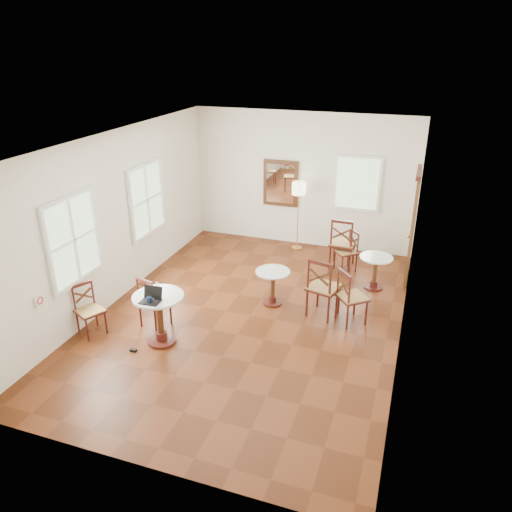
{
  "coord_description": "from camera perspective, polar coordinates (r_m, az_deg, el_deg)",
  "views": [
    {
      "loc": [
        2.5,
        -6.99,
        4.41
      ],
      "look_at": [
        0.0,
        0.3,
        1.0
      ],
      "focal_mm": 34.73,
      "sensor_mm": 36.0,
      "label": 1
    }
  ],
  "objects": [
    {
      "name": "laptop",
      "position": [
        7.51,
        -11.95,
        -4.72
      ],
      "size": [
        0.3,
        0.25,
        0.21
      ],
      "rotation": [
        0.0,
        0.0,
        0.03
      ],
      "color": "black",
      "rests_on": "cafe_table_near"
    },
    {
      "name": "cafe_table_near",
      "position": [
        7.81,
        -11.04,
        -6.54
      ],
      "size": [
        0.78,
        0.78,
        0.83
      ],
      "color": "#461811",
      "rests_on": "ground"
    },
    {
      "name": "floor_lamp",
      "position": [
        10.89,
        4.94,
        7.25
      ],
      "size": [
        0.3,
        0.3,
        1.55
      ],
      "color": "#BF8C3F",
      "rests_on": "ground"
    },
    {
      "name": "chair_back_a",
      "position": [
        10.33,
        9.92,
        1.49
      ],
      "size": [
        0.52,
        0.52,
        1.09
      ],
      "rotation": [
        0.0,
        0.0,
        3.1
      ],
      "color": "#461811",
      "rests_on": "ground"
    },
    {
      "name": "water_glass",
      "position": [
        7.85,
        -11.29,
        -3.38
      ],
      "size": [
        0.06,
        0.06,
        0.1
      ],
      "primitive_type": "cylinder",
      "color": "white",
      "rests_on": "cafe_table_near"
    },
    {
      "name": "chair_back_b",
      "position": [
        10.25,
        10.44,
        0.55
      ],
      "size": [
        0.55,
        0.55,
        0.85
      ],
      "rotation": [
        0.0,
        0.0,
        -0.89
      ],
      "color": "#461811",
      "rests_on": "ground"
    },
    {
      "name": "navy_mug",
      "position": [
        7.48,
        -12.18,
        -4.96
      ],
      "size": [
        0.11,
        0.07,
        0.09
      ],
      "color": "black",
      "rests_on": "cafe_table_near"
    },
    {
      "name": "chair_mid_a",
      "position": [
        8.46,
        7.73,
        -3.61
      ],
      "size": [
        0.61,
        0.61,
        1.08
      ],
      "rotation": [
        0.0,
        0.0,
        2.88
      ],
      "color": "#461811",
      "rests_on": "ground"
    },
    {
      "name": "cafe_table_mid",
      "position": [
        8.82,
        1.93,
        -3.2
      ],
      "size": [
        0.61,
        0.61,
        0.65
      ],
      "color": "#461811",
      "rests_on": "ground"
    },
    {
      "name": "chair_near_b",
      "position": [
        8.38,
        -18.65,
        -5.9
      ],
      "size": [
        0.53,
        0.53,
        0.85
      ],
      "rotation": [
        0.0,
        0.0,
        1.1
      ],
      "color": "#461811",
      "rests_on": "ground"
    },
    {
      "name": "chair_near_a",
      "position": [
        8.29,
        -11.74,
        -5.16
      ],
      "size": [
        0.53,
        0.53,
        0.92
      ],
      "rotation": [
        0.0,
        0.0,
        2.85
      ],
      "color": "#461811",
      "rests_on": "ground"
    },
    {
      "name": "chair_mid_b",
      "position": [
        8.36,
        10.87,
        -4.64
      ],
      "size": [
        0.62,
        0.62,
        0.96
      ],
      "rotation": [
        0.0,
        0.0,
        2.27
      ],
      "color": "#461811",
      "rests_on": "ground"
    },
    {
      "name": "power_adapter",
      "position": [
        7.95,
        -13.95,
        -10.47
      ],
      "size": [
        0.1,
        0.06,
        0.04
      ],
      "primitive_type": "cube",
      "color": "black",
      "rests_on": "ground"
    },
    {
      "name": "ground",
      "position": [
        8.63,
        -0.65,
        -6.85
      ],
      "size": [
        7.0,
        7.0,
        0.0
      ],
      "primitive_type": "plane",
      "color": "#56240E",
      "rests_on": "ground"
    },
    {
      "name": "room_shell",
      "position": [
        8.1,
        -0.47,
        5.75
      ],
      "size": [
        5.02,
        7.02,
        3.01
      ],
      "color": "white",
      "rests_on": "ground"
    },
    {
      "name": "cafe_table_back",
      "position": [
        9.63,
        13.56,
        -1.44
      ],
      "size": [
        0.62,
        0.62,
        0.65
      ],
      "color": "#461811",
      "rests_on": "ground"
    },
    {
      "name": "mouse",
      "position": [
        7.54,
        -11.63,
        -4.87
      ],
      "size": [
        0.11,
        0.08,
        0.04
      ],
      "primitive_type": "ellipsoid",
      "rotation": [
        0.0,
        0.0,
        -0.18
      ],
      "color": "black",
      "rests_on": "cafe_table_near"
    }
  ]
}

